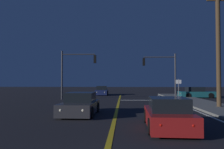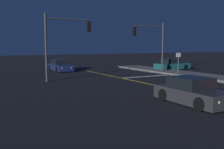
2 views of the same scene
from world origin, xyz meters
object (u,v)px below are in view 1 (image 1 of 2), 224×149
(car_side_waiting_charcoal, at_px, (80,105))
(traffic_signal_far_left, at_px, (75,67))
(car_distant_tail_teal, at_px, (197,93))
(traffic_signal_near_right, at_px, (163,69))
(street_sign_corner, at_px, (179,86))
(car_parked_curb_navy, at_px, (102,91))
(utility_pole_right, at_px, (218,42))
(car_mid_block_red, at_px, (168,115))

(car_side_waiting_charcoal, xyz_separation_m, traffic_signal_far_left, (-2.86, 11.69, 3.09))
(car_distant_tail_teal, distance_m, traffic_signal_near_right, 5.63)
(street_sign_corner, bearing_deg, traffic_signal_near_right, 112.16)
(car_parked_curb_navy, bearing_deg, traffic_signal_near_right, 137.29)
(car_distant_tail_teal, bearing_deg, car_side_waiting_charcoal, -40.72)
(utility_pole_right, height_order, street_sign_corner, utility_pole_right)
(traffic_signal_far_left, bearing_deg, car_side_waiting_charcoal, -76.23)
(traffic_signal_near_right, bearing_deg, car_parked_curb_navy, -40.92)
(car_side_waiting_charcoal, height_order, car_mid_block_red, same)
(traffic_signal_near_right, xyz_separation_m, utility_pole_right, (2.54, -9.46, 1.44))
(car_mid_block_red, bearing_deg, car_distant_tail_teal, 71.37)
(car_side_waiting_charcoal, bearing_deg, car_mid_block_red, 139.98)
(car_side_waiting_charcoal, height_order, traffic_signal_near_right, traffic_signal_near_right)
(traffic_signal_near_right, distance_m, utility_pole_right, 9.90)
(car_parked_curb_navy, distance_m, car_side_waiting_charcoal, 19.87)
(car_distant_tail_teal, distance_m, car_side_waiting_charcoal, 18.95)
(car_parked_curb_navy, distance_m, street_sign_corner, 13.14)
(car_side_waiting_charcoal, height_order, traffic_signal_far_left, traffic_signal_far_left)
(utility_pole_right, bearing_deg, car_mid_block_red, -124.63)
(car_distant_tail_teal, height_order, utility_pole_right, utility_pole_right)
(utility_pole_right, bearing_deg, car_side_waiting_charcoal, -159.63)
(car_parked_curb_navy, xyz_separation_m, traffic_signal_near_right, (7.81, -6.77, 2.95))
(car_parked_curb_navy, distance_m, traffic_signal_near_right, 10.75)
(car_parked_curb_navy, bearing_deg, car_side_waiting_charcoal, 89.88)
(car_distant_tail_teal, relative_size, traffic_signal_near_right, 0.85)
(car_parked_curb_navy, height_order, traffic_signal_near_right, traffic_signal_near_right)
(car_side_waiting_charcoal, distance_m, car_mid_block_red, 6.02)
(traffic_signal_near_right, height_order, street_sign_corner, traffic_signal_near_right)
(traffic_signal_far_left, bearing_deg, car_mid_block_red, -64.63)
(street_sign_corner, bearing_deg, car_parked_curb_navy, 133.09)
(traffic_signal_far_left, xyz_separation_m, street_sign_corner, (11.24, -1.40, -2.16))
(car_side_waiting_charcoal, xyz_separation_m, street_sign_corner, (8.38, 10.29, 0.93))
(car_mid_block_red, relative_size, traffic_signal_near_right, 0.81)
(car_parked_curb_navy, relative_size, utility_pole_right, 0.44)
(car_mid_block_red, xyz_separation_m, traffic_signal_far_left, (-7.41, 15.63, 3.09))
(car_side_waiting_charcoal, bearing_deg, utility_pole_right, -158.72)
(utility_pole_right, bearing_deg, car_parked_curb_navy, 122.54)
(car_mid_block_red, xyz_separation_m, utility_pole_right, (5.23, 7.57, 4.38))
(car_distant_tail_teal, distance_m, traffic_signal_far_left, 15.20)
(car_parked_curb_navy, xyz_separation_m, traffic_signal_far_left, (-2.29, -8.17, 3.09))
(traffic_signal_near_right, xyz_separation_m, street_sign_corner, (1.14, -2.80, -2.01))
(car_parked_curb_navy, xyz_separation_m, street_sign_corner, (8.95, -9.57, 0.93))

